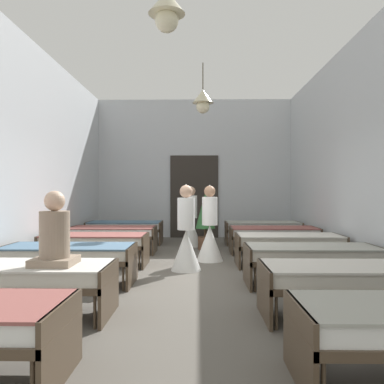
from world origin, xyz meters
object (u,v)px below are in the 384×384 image
object	(u,v)px
bed_right_row_2	(312,255)
bed_right_row_3	(289,242)
bed_left_row_2	(69,255)
bed_left_row_3	(95,242)
bed_left_row_4	(113,233)
nurse_near_aisle	(191,225)
bed_left_row_1	(24,277)
nurse_far_aisle	(210,234)
potted_plant	(205,216)
bed_right_row_1	(351,278)
bed_right_row_4	(273,233)
nurse_mid_aisle	(186,240)
patient_seated_primary	(55,238)
bed_right_row_5	(263,227)
bed_left_row_5	(125,227)

from	to	relation	value
bed_right_row_2	bed_right_row_3	distance (m)	1.46
bed_left_row_2	bed_left_row_3	bearing A→B (deg)	90.00
bed_right_row_2	bed_left_row_4	xyz separation A→B (m)	(-3.54, 2.93, 0.00)
bed_right_row_2	nurse_near_aisle	bearing A→B (deg)	114.64
bed_left_row_1	nurse_far_aisle	bearing A→B (deg)	58.38
potted_plant	bed_right_row_1	bearing A→B (deg)	-73.28
bed_right_row_1	bed_right_row_4	distance (m)	4.39
nurse_mid_aisle	bed_right_row_3	bearing A→B (deg)	144.33
bed_left_row_2	patient_seated_primary	xyz separation A→B (m)	(0.35, -1.50, 0.43)
nurse_far_aisle	potted_plant	size ratio (longest dim) A/B	1.12
bed_left_row_2	bed_right_row_5	xyz separation A→B (m)	(3.54, 4.39, 0.00)
bed_left_row_2	bed_right_row_2	xyz separation A→B (m)	(3.54, 0.00, 0.00)
nurse_near_aisle	bed_left_row_1	bearing A→B (deg)	-45.18
nurse_far_aisle	patient_seated_primary	size ratio (longest dim) A/B	1.86
bed_left_row_3	bed_left_row_5	distance (m)	2.93
nurse_near_aisle	bed_left_row_2	bearing A→B (deg)	-50.99
bed_left_row_1	bed_left_row_3	bearing A→B (deg)	90.00
bed_left_row_2	potted_plant	bearing A→B (deg)	59.39
bed_right_row_3	nurse_far_aisle	bearing A→B (deg)	160.33
bed_right_row_1	potted_plant	xyz separation A→B (m)	(-1.48, 4.94, 0.34)
bed_left_row_1	bed_right_row_3	xyz separation A→B (m)	(3.54, 2.93, 0.00)
bed_left_row_4	nurse_mid_aisle	xyz separation A→B (m)	(1.68, -1.87, 0.09)
bed_left_row_2	bed_left_row_5	world-z (taller)	same
bed_right_row_2	bed_left_row_3	xyz separation A→B (m)	(-3.54, 1.46, 0.00)
nurse_far_aisle	patient_seated_primary	world-z (taller)	nurse_far_aisle
bed_right_row_5	nurse_mid_aisle	distance (m)	3.82
bed_left_row_3	nurse_near_aisle	bearing A→B (deg)	55.80
bed_left_row_3	bed_right_row_5	xyz separation A→B (m)	(3.54, 2.93, 0.00)
bed_left_row_3	bed_right_row_5	world-z (taller)	same
bed_left_row_3	patient_seated_primary	world-z (taller)	patient_seated_primary
bed_right_row_2	nurse_near_aisle	size ratio (longest dim) A/B	1.28
bed_right_row_1	nurse_mid_aisle	world-z (taller)	nurse_mid_aisle
bed_left_row_3	bed_left_row_5	world-z (taller)	same
bed_left_row_4	bed_right_row_5	xyz separation A→B (m)	(3.54, 1.46, 0.00)
bed_right_row_1	nurse_far_aisle	distance (m)	3.72
bed_right_row_4	bed_left_row_1	bearing A→B (deg)	-128.85
bed_left_row_4	bed_left_row_5	bearing A→B (deg)	90.00
bed_right_row_3	nurse_far_aisle	xyz separation A→B (m)	(-1.42, 0.51, 0.09)
bed_right_row_4	nurse_far_aisle	world-z (taller)	nurse_far_aisle
bed_right_row_4	patient_seated_primary	size ratio (longest dim) A/B	2.37
bed_right_row_2	bed_left_row_3	distance (m)	3.83
nurse_near_aisle	patient_seated_primary	size ratio (longest dim) A/B	1.86
bed_left_row_4	nurse_near_aisle	distance (m)	2.01
bed_right_row_3	bed_right_row_4	distance (m)	1.46
bed_left_row_2	nurse_far_aisle	xyz separation A→B (m)	(2.12, 1.97, 0.09)
bed_left_row_5	potted_plant	size ratio (longest dim) A/B	1.43
bed_left_row_4	bed_right_row_1	bearing A→B (deg)	-51.15
bed_right_row_5	potted_plant	size ratio (longest dim) A/B	1.43
patient_seated_primary	bed_right_row_4	bearing A→B (deg)	54.27
bed_right_row_2	bed_right_row_3	size ratio (longest dim) A/B	1.00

